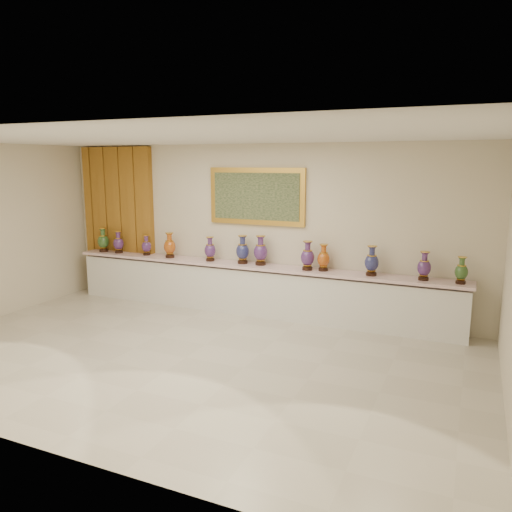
{
  "coord_description": "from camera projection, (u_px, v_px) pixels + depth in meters",
  "views": [
    {
      "loc": [
        3.54,
        -5.62,
        2.69
      ],
      "look_at": [
        0.32,
        1.7,
        1.17
      ],
      "focal_mm": 35.0,
      "sensor_mm": 36.0,
      "label": 1
    }
  ],
  "objects": [
    {
      "name": "ground",
      "position": [
        186.0,
        358.0,
        6.95
      ],
      "size": [
        8.0,
        8.0,
        0.0
      ],
      "primitive_type": "plane",
      "color": "beige",
      "rests_on": "ground"
    },
    {
      "name": "room",
      "position": [
        139.0,
        218.0,
        9.86
      ],
      "size": [
        8.0,
        8.0,
        8.0
      ],
      "color": "beige",
      "rests_on": "ground"
    },
    {
      "name": "counter",
      "position": [
        253.0,
        290.0,
        8.91
      ],
      "size": [
        7.28,
        0.48,
        0.9
      ],
      "color": "white",
      "rests_on": "ground"
    },
    {
      "name": "vase_0",
      "position": [
        103.0,
        241.0,
        10.04
      ],
      "size": [
        0.27,
        0.27,
        0.48
      ],
      "rotation": [
        0.0,
        0.0,
        -0.23
      ],
      "color": "black",
      "rests_on": "counter"
    },
    {
      "name": "vase_1",
      "position": [
        118.0,
        243.0,
        9.9
      ],
      "size": [
        0.23,
        0.23,
        0.44
      ],
      "rotation": [
        0.0,
        0.0,
        -0.18
      ],
      "color": "black",
      "rests_on": "counter"
    },
    {
      "name": "vase_2",
      "position": [
        146.0,
        246.0,
        9.68
      ],
      "size": [
        0.19,
        0.19,
        0.39
      ],
      "rotation": [
        0.0,
        0.0,
        -0.07
      ],
      "color": "black",
      "rests_on": "counter"
    },
    {
      "name": "vase_3",
      "position": [
        170.0,
        246.0,
        9.41
      ],
      "size": [
        0.26,
        0.26,
        0.48
      ],
      "rotation": [
        0.0,
        0.0,
        0.19
      ],
      "color": "black",
      "rests_on": "counter"
    },
    {
      "name": "vase_4",
      "position": [
        210.0,
        250.0,
        9.1
      ],
      "size": [
        0.23,
        0.23,
        0.45
      ],
      "rotation": [
        0.0,
        0.0,
        -0.1
      ],
      "color": "black",
      "rests_on": "counter"
    },
    {
      "name": "vase_5",
      "position": [
        243.0,
        251.0,
        8.87
      ],
      "size": [
        0.26,
        0.26,
        0.51
      ],
      "rotation": [
        0.0,
        0.0,
        0.1
      ],
      "color": "black",
      "rests_on": "counter"
    },
    {
      "name": "vase_6",
      "position": [
        261.0,
        252.0,
        8.74
      ],
      "size": [
        0.29,
        0.29,
        0.52
      ],
      "rotation": [
        0.0,
        0.0,
        -0.23
      ],
      "color": "black",
      "rests_on": "counter"
    },
    {
      "name": "vase_7",
      "position": [
        308.0,
        257.0,
        8.33
      ],
      "size": [
        0.26,
        0.26,
        0.49
      ],
      "rotation": [
        0.0,
        0.0,
        -0.16
      ],
      "color": "black",
      "rests_on": "counter"
    },
    {
      "name": "vase_8",
      "position": [
        323.0,
        259.0,
        8.28
      ],
      "size": [
        0.21,
        0.21,
        0.45
      ],
      "rotation": [
        0.0,
        0.0,
        0.01
      ],
      "color": "black",
      "rests_on": "counter"
    },
    {
      "name": "vase_9",
      "position": [
        372.0,
        262.0,
        7.92
      ],
      "size": [
        0.27,
        0.27,
        0.48
      ],
      "rotation": [
        0.0,
        0.0,
        -0.25
      ],
      "color": "black",
      "rests_on": "counter"
    },
    {
      "name": "vase_10",
      "position": [
        424.0,
        267.0,
        7.62
      ],
      "size": [
        0.26,
        0.26,
        0.45
      ],
      "rotation": [
        0.0,
        0.0,
        -0.33
      ],
      "color": "black",
      "rests_on": "counter"
    },
    {
      "name": "vase_11",
      "position": [
        461.0,
        272.0,
        7.4
      ],
      "size": [
        0.23,
        0.23,
        0.41
      ],
      "rotation": [
        0.0,
        0.0,
        0.26
      ],
      "color": "black",
      "rests_on": "counter"
    }
  ]
}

